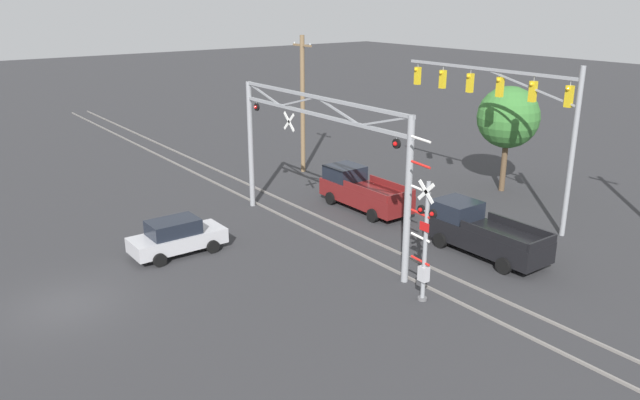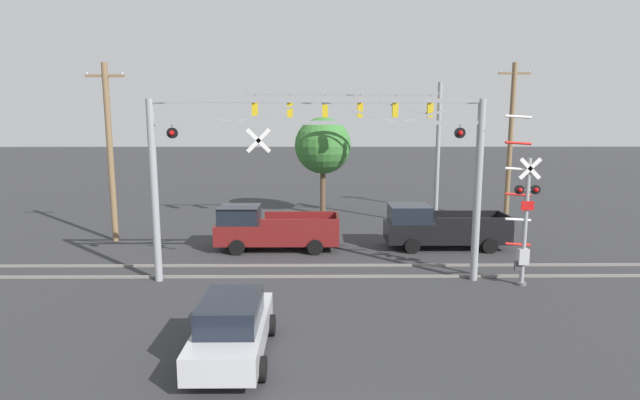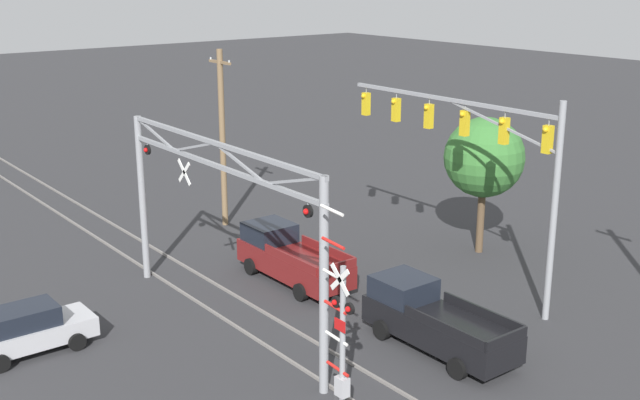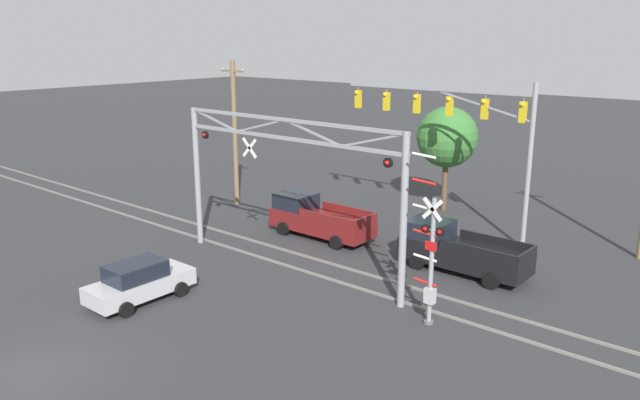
{
  "view_description": "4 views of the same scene",
  "coord_description": "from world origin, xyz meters",
  "px_view_note": "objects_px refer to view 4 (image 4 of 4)",
  "views": [
    {
      "loc": [
        21.73,
        -4.7,
        10.65
      ],
      "look_at": [
        1.14,
        10.57,
        2.26
      ],
      "focal_mm": 35.0,
      "sensor_mm": 36.0,
      "label": 1
    },
    {
      "loc": [
        -0.01,
        -6.44,
        5.89
      ],
      "look_at": [
        0.15,
        14.11,
        2.53
      ],
      "focal_mm": 28.0,
      "sensor_mm": 36.0,
      "label": 2
    },
    {
      "loc": [
        22.43,
        -1.79,
        12.0
      ],
      "look_at": [
        1.78,
        14.22,
        4.44
      ],
      "focal_mm": 45.0,
      "sensor_mm": 36.0,
      "label": 3
    },
    {
      "loc": [
        17.37,
        -7.22,
        9.83
      ],
      "look_at": [
        0.25,
        13.15,
        2.79
      ],
      "focal_mm": 35.0,
      "sensor_mm": 36.0,
      "label": 4
    }
  ],
  "objects_px": {
    "crossing_signal_mast": "(430,262)",
    "pickup_truck_following": "(458,250)",
    "crossing_gantry": "(286,172)",
    "pickup_truck_lead": "(317,218)",
    "traffic_signal_span": "(469,125)",
    "background_tree_beyond_span": "(447,137)",
    "sedan_waiting": "(139,282)",
    "utility_pole_left": "(235,132)"
  },
  "relations": [
    {
      "from": "sedan_waiting",
      "to": "utility_pole_left",
      "type": "xyz_separation_m",
      "value": [
        -7.7,
        12.09,
        3.59
      ]
    },
    {
      "from": "crossing_signal_mast",
      "to": "pickup_truck_lead",
      "type": "xyz_separation_m",
      "value": [
        -9.35,
        5.01,
        -1.34
      ]
    },
    {
      "from": "traffic_signal_span",
      "to": "pickup_truck_lead",
      "type": "bearing_deg",
      "value": -138.08
    },
    {
      "from": "crossing_signal_mast",
      "to": "background_tree_beyond_span",
      "type": "distance_m",
      "value": 15.27
    },
    {
      "from": "pickup_truck_lead",
      "to": "sedan_waiting",
      "type": "bearing_deg",
      "value": -90.24
    },
    {
      "from": "crossing_signal_mast",
      "to": "sedan_waiting",
      "type": "height_order",
      "value": "crossing_signal_mast"
    },
    {
      "from": "traffic_signal_span",
      "to": "background_tree_beyond_span",
      "type": "xyz_separation_m",
      "value": [
        -3.07,
        3.52,
        -1.37
      ]
    },
    {
      "from": "sedan_waiting",
      "to": "utility_pole_left",
      "type": "relative_size",
      "value": 0.48
    },
    {
      "from": "crossing_gantry",
      "to": "background_tree_beyond_span",
      "type": "distance_m",
      "value": 12.92
    },
    {
      "from": "pickup_truck_following",
      "to": "background_tree_beyond_span",
      "type": "height_order",
      "value": "background_tree_beyond_span"
    },
    {
      "from": "traffic_signal_span",
      "to": "pickup_truck_following",
      "type": "xyz_separation_m",
      "value": [
        2.19,
        -4.74,
        -4.67
      ]
    },
    {
      "from": "traffic_signal_span",
      "to": "background_tree_beyond_span",
      "type": "bearing_deg",
      "value": 131.14
    },
    {
      "from": "pickup_truck_following",
      "to": "background_tree_beyond_span",
      "type": "relative_size",
      "value": 0.92
    },
    {
      "from": "traffic_signal_span",
      "to": "pickup_truck_lead",
      "type": "height_order",
      "value": "traffic_signal_span"
    },
    {
      "from": "utility_pole_left",
      "to": "sedan_waiting",
      "type": "bearing_deg",
      "value": -57.51
    },
    {
      "from": "sedan_waiting",
      "to": "background_tree_beyond_span",
      "type": "bearing_deg",
      "value": 82.46
    },
    {
      "from": "traffic_signal_span",
      "to": "utility_pole_left",
      "type": "bearing_deg",
      "value": -166.1
    },
    {
      "from": "crossing_gantry",
      "to": "traffic_signal_span",
      "type": "relative_size",
      "value": 1.13
    },
    {
      "from": "crossing_gantry",
      "to": "pickup_truck_lead",
      "type": "xyz_separation_m",
      "value": [
        -2.05,
        4.43,
        -3.38
      ]
    },
    {
      "from": "crossing_gantry",
      "to": "pickup_truck_lead",
      "type": "relative_size",
      "value": 2.16
    },
    {
      "from": "sedan_waiting",
      "to": "crossing_signal_mast",
      "type": "bearing_deg",
      "value": 29.92
    },
    {
      "from": "crossing_gantry",
      "to": "sedan_waiting",
      "type": "xyz_separation_m",
      "value": [
        -2.09,
        -5.98,
        -3.55
      ]
    },
    {
      "from": "crossing_signal_mast",
      "to": "traffic_signal_span",
      "type": "distance_m",
      "value": 11.19
    },
    {
      "from": "crossing_gantry",
      "to": "crossing_signal_mast",
      "type": "relative_size",
      "value": 1.97
    },
    {
      "from": "traffic_signal_span",
      "to": "pickup_truck_lead",
      "type": "relative_size",
      "value": 1.91
    },
    {
      "from": "traffic_signal_span",
      "to": "background_tree_beyond_span",
      "type": "relative_size",
      "value": 1.75
    },
    {
      "from": "pickup_truck_following",
      "to": "utility_pole_left",
      "type": "bearing_deg",
      "value": 174.61
    },
    {
      "from": "utility_pole_left",
      "to": "pickup_truck_lead",
      "type": "bearing_deg",
      "value": -12.26
    },
    {
      "from": "crossing_gantry",
      "to": "pickup_truck_following",
      "type": "bearing_deg",
      "value": 39.35
    },
    {
      "from": "crossing_signal_mast",
      "to": "pickup_truck_following",
      "type": "bearing_deg",
      "value": 107.29
    },
    {
      "from": "crossing_signal_mast",
      "to": "crossing_gantry",
      "type": "bearing_deg",
      "value": 175.48
    },
    {
      "from": "crossing_signal_mast",
      "to": "background_tree_beyond_span",
      "type": "xyz_separation_m",
      "value": [
        -6.89,
        13.49,
        1.97
      ]
    },
    {
      "from": "crossing_signal_mast",
      "to": "pickup_truck_lead",
      "type": "distance_m",
      "value": 10.69
    },
    {
      "from": "sedan_waiting",
      "to": "background_tree_beyond_span",
      "type": "distance_m",
      "value": 19.37
    },
    {
      "from": "pickup_truck_lead",
      "to": "sedan_waiting",
      "type": "xyz_separation_m",
      "value": [
        -0.04,
        -10.41,
        -0.17
      ]
    },
    {
      "from": "sedan_waiting",
      "to": "utility_pole_left",
      "type": "bearing_deg",
      "value": 122.49
    },
    {
      "from": "pickup_truck_lead",
      "to": "sedan_waiting",
      "type": "relative_size",
      "value": 1.36
    },
    {
      "from": "crossing_gantry",
      "to": "pickup_truck_lead",
      "type": "distance_m",
      "value": 5.94
    },
    {
      "from": "traffic_signal_span",
      "to": "crossing_signal_mast",
      "type": "bearing_deg",
      "value": -69.07
    },
    {
      "from": "crossing_gantry",
      "to": "utility_pole_left",
      "type": "bearing_deg",
      "value": 148.03
    },
    {
      "from": "crossing_gantry",
      "to": "sedan_waiting",
      "type": "distance_m",
      "value": 7.26
    },
    {
      "from": "pickup_truck_lead",
      "to": "background_tree_beyond_span",
      "type": "bearing_deg",
      "value": 73.84
    }
  ]
}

